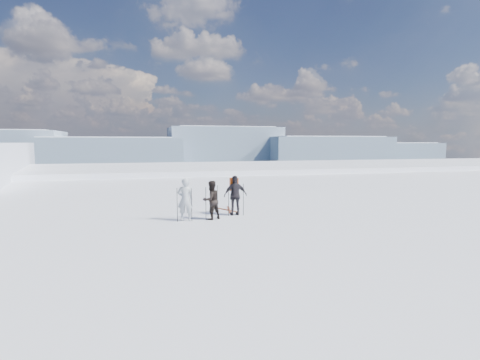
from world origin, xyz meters
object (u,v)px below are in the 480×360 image
at_px(skier_grey, 185,200).
at_px(skier_dark, 211,200).
at_px(skier_pack, 235,195).
at_px(skis_loose, 227,210).

relative_size(skier_grey, skier_dark, 1.08).
height_order(skier_grey, skier_pack, same).
relative_size(skier_grey, skis_loose, 0.99).
bearing_deg(skis_loose, skier_pack, -87.46).
xyz_separation_m(skier_dark, skis_loose, (1.08, 1.86, -0.75)).
height_order(skier_pack, skis_loose, skier_pack).
xyz_separation_m(skier_dark, skier_pack, (1.13, 0.59, 0.06)).
height_order(skier_grey, skier_dark, skier_grey).
distance_m(skier_grey, skier_pack, 2.23).
height_order(skier_dark, skis_loose, skier_dark).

